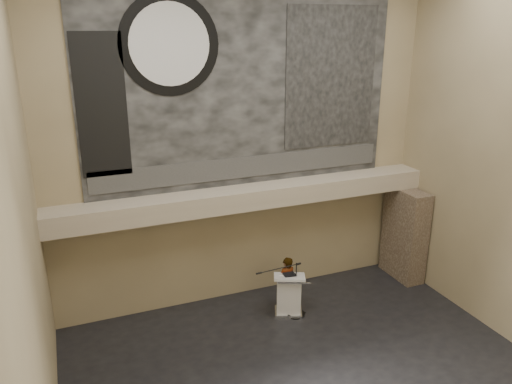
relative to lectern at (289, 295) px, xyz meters
name	(u,v)px	position (x,y,z in m)	size (l,w,h in m)	color
floor	(312,380)	(-0.63, -2.52, -0.55)	(10.00, 10.00, 0.00)	black
wall_back	(244,144)	(-0.63, 1.48, 3.70)	(10.00, 0.02, 8.50)	#837353
wall_front	(493,293)	(-0.63, -6.52, 3.70)	(10.00, 0.02, 8.50)	#837353
wall_left	(24,229)	(-5.63, -2.52, 3.70)	(0.02, 8.00, 8.50)	#837353
soffit	(250,197)	(-0.63, 1.08, 2.40)	(10.00, 0.80, 0.50)	#9F907B
sprinkler_left	(190,216)	(-2.23, 1.03, 2.12)	(0.04, 0.04, 0.06)	#B2893D
sprinkler_right	(316,198)	(1.27, 1.03, 2.12)	(0.04, 0.04, 0.06)	#B2893D
banner	(244,86)	(-0.63, 1.45, 5.15)	(8.00, 0.05, 5.00)	black
banner_text_strip	(245,167)	(-0.63, 1.41, 3.10)	(7.76, 0.02, 0.55)	#313131
banner_clock_rim	(170,44)	(-2.43, 1.41, 6.15)	(2.30, 2.30, 0.02)	black
banner_clock_face	(170,45)	(-2.43, 1.39, 6.15)	(1.84, 1.84, 0.02)	silver
banner_building_print	(331,78)	(1.77, 1.41, 5.25)	(2.60, 0.02, 3.60)	black
banner_brick_print	(102,107)	(-4.03, 1.41, 4.85)	(1.10, 0.02, 3.20)	black
stone_pier	(405,234)	(4.02, 0.63, 0.80)	(0.60, 1.40, 2.70)	#44362A
lectern	(289,295)	(0.00, 0.00, 0.00)	(0.93, 0.82, 1.14)	silver
binder	(289,275)	(0.01, 0.01, 0.56)	(0.30, 0.24, 0.04)	black
papers	(286,277)	(-0.12, -0.05, 0.55)	(0.21, 0.29, 0.01)	white
speaker_person	(287,283)	(0.08, 0.31, 0.17)	(0.53, 0.35, 1.45)	white
mic_stand	(294,307)	(0.11, -0.10, -0.34)	(1.37, 0.52, 1.47)	black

